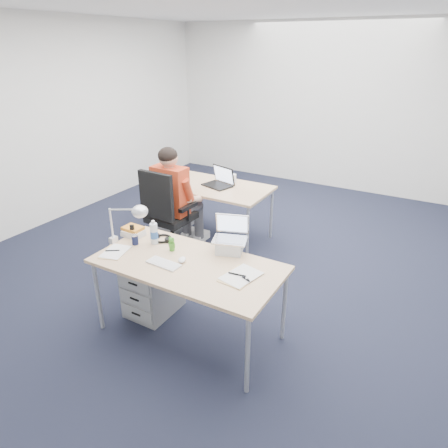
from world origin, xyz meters
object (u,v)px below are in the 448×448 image
(far_cup, at_px, (233,178))
(office_chair, at_px, (170,232))
(cordless_phone, at_px, (132,232))
(drawer_pedestal_near, at_px, (153,286))
(computer_mouse, at_px, (182,260))
(wireless_keyboard, at_px, (164,263))
(sunglasses, at_px, (246,280))
(desk_near, at_px, (188,268))
(dark_laptop, at_px, (217,177))
(desk_lamp, at_px, (122,223))
(book_stack, at_px, (133,231))
(bear_figurine, at_px, (172,244))
(can_koozie, at_px, (135,240))
(headphones, at_px, (162,238))
(water_bottle, at_px, (154,232))
(drawer_pedestal_far, at_px, (173,209))
(silver_laptop, at_px, (230,236))
(desk_far, at_px, (209,188))
(seated_person, at_px, (178,200))

(far_cup, bearing_deg, office_chair, -109.62)
(cordless_phone, height_order, far_cup, cordless_phone)
(drawer_pedestal_near, relative_size, computer_mouse, 5.58)
(wireless_keyboard, height_order, sunglasses, sunglasses)
(wireless_keyboard, distance_m, computer_mouse, 0.16)
(computer_mouse, distance_m, sunglasses, 0.60)
(desk_near, xyz_separation_m, dark_laptop, (-0.80, 1.82, 0.18))
(desk_lamp, bearing_deg, book_stack, 113.92)
(bear_figurine, distance_m, book_stack, 0.50)
(desk_near, xyz_separation_m, can_koozie, (-0.61, 0.04, 0.09))
(headphones, xyz_separation_m, water_bottle, (-0.01, -0.09, 0.09))
(drawer_pedestal_far, distance_m, wireless_keyboard, 2.40)
(office_chair, distance_m, desk_lamp, 1.35)
(silver_laptop, bearing_deg, bear_figurine, -171.79)
(dark_laptop, bearing_deg, sunglasses, -37.56)
(bear_figurine, bearing_deg, desk_far, 131.98)
(drawer_pedestal_near, distance_m, bear_figurine, 0.58)
(wireless_keyboard, xyz_separation_m, water_bottle, (-0.31, 0.27, 0.11))
(drawer_pedestal_far, bearing_deg, silver_laptop, -40.06)
(headphones, bearing_deg, bear_figurine, -28.41)
(bear_figurine, bearing_deg, sunglasses, 11.81)
(wireless_keyboard, bearing_deg, dark_laptop, 111.33)
(drawer_pedestal_near, distance_m, far_cup, 2.04)
(cordless_phone, bearing_deg, far_cup, 68.13)
(desk_lamp, bearing_deg, silver_laptop, 26.60)
(office_chair, height_order, sunglasses, office_chair)
(far_cup, bearing_deg, desk_far, -132.00)
(desk_far, xyz_separation_m, office_chair, (-0.12, -0.72, -0.37))
(computer_mouse, relative_size, far_cup, 0.89)
(cordless_phone, relative_size, sunglasses, 1.53)
(desk_lamp, bearing_deg, cordless_phone, 108.65)
(desk_far, relative_size, book_stack, 8.11)
(headphones, distance_m, cordless_phone, 0.29)
(can_koozie, bearing_deg, cordless_phone, 140.55)
(computer_mouse, xyz_separation_m, bear_figurine, (-0.20, 0.12, 0.05))
(drawer_pedestal_far, relative_size, dark_laptop, 1.55)
(headphones, bearing_deg, wireless_keyboard, -48.09)
(headphones, bearing_deg, seated_person, 121.51)
(wireless_keyboard, height_order, book_stack, book_stack)
(headphones, bearing_deg, cordless_phone, -154.19)
(water_bottle, relative_size, cordless_phone, 1.65)
(computer_mouse, bearing_deg, far_cup, 82.28)
(desk_far, xyz_separation_m, sunglasses, (1.47, -1.82, 0.06))
(seated_person, xyz_separation_m, desk_lamp, (0.37, -1.32, 0.29))
(drawer_pedestal_far, bearing_deg, seated_person, -46.75)
(drawer_pedestal_near, bearing_deg, desk_far, 103.84)
(wireless_keyboard, height_order, desk_lamp, desk_lamp)
(water_bottle, xyz_separation_m, far_cup, (-0.23, 1.92, -0.06))
(office_chair, height_order, desk_lamp, desk_lamp)
(sunglasses, bearing_deg, headphones, -172.13)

